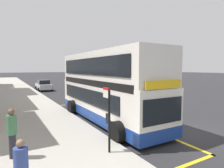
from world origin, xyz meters
name	(u,v)px	position (x,y,z in m)	size (l,w,h in m)	color
ground_plane	(51,85)	(0.00, 32.00, 0.00)	(260.00, 260.00, 0.00)	#28282B
pavement_near	(11,87)	(-7.00, 32.00, 0.07)	(6.00, 76.00, 0.14)	#A39E93
double_decker_bus	(106,89)	(-2.46, 4.21, 2.06)	(3.21, 10.29, 4.40)	white
bus_bay_markings	(105,120)	(-2.58, 4.07, 0.01)	(2.83, 13.15, 0.01)	gold
bus_stop_sign	(108,114)	(-4.78, -0.34, 1.64)	(0.09, 0.51, 2.51)	black
parked_car_silver_far	(44,85)	(-2.93, 23.46, 0.80)	(2.09, 4.20, 1.62)	#B2B5BA
pedestrian_waiting_near_sign	(12,131)	(-8.04, 0.91, 1.13)	(0.34, 0.34, 1.81)	#26262D
pedestrian_further_back	(21,168)	(-7.95, -1.70, 0.97)	(0.34, 0.34, 1.54)	#3F724C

